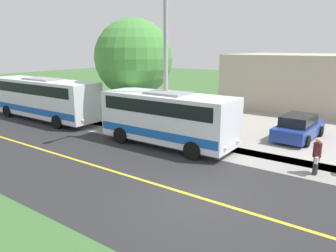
{
  "coord_description": "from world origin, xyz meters",
  "views": [
    {
      "loc": [
        9.29,
        5.33,
        5.27
      ],
      "look_at": [
        -3.5,
        -3.81,
        1.4
      ],
      "focal_mm": 34.41,
      "sensor_mm": 36.0,
      "label": 1
    }
  ],
  "objects_px": {
    "shuttle_bus_front": "(168,116)",
    "transit_bus_rear": "(44,97)",
    "pedestrian_with_bags": "(317,155)",
    "parked_car_near": "(298,127)",
    "tree_curbside": "(134,58)",
    "street_light_pole": "(164,54)"
  },
  "relations": [
    {
      "from": "transit_bus_rear",
      "to": "street_light_pole",
      "type": "xyz_separation_m",
      "value": [
        -0.39,
        10.77,
        3.21
      ]
    },
    {
      "from": "transit_bus_rear",
      "to": "street_light_pole",
      "type": "distance_m",
      "value": 11.25
    },
    {
      "from": "street_light_pole",
      "to": "parked_car_near",
      "type": "height_order",
      "value": "street_light_pole"
    },
    {
      "from": "transit_bus_rear",
      "to": "parked_car_near",
      "type": "xyz_separation_m",
      "value": [
        -5.5,
        16.74,
        -1.0
      ]
    },
    {
      "from": "shuttle_bus_front",
      "to": "transit_bus_rear",
      "type": "relative_size",
      "value": 0.76
    },
    {
      "from": "parked_car_near",
      "to": "shuttle_bus_front",
      "type": "bearing_deg",
      "value": -45.36
    },
    {
      "from": "pedestrian_with_bags",
      "to": "tree_curbside",
      "type": "height_order",
      "value": "tree_curbside"
    },
    {
      "from": "street_light_pole",
      "to": "parked_car_near",
      "type": "bearing_deg",
      "value": 130.62
    },
    {
      "from": "parked_car_near",
      "to": "tree_curbside",
      "type": "bearing_deg",
      "value": -75.92
    },
    {
      "from": "pedestrian_with_bags",
      "to": "parked_car_near",
      "type": "height_order",
      "value": "pedestrian_with_bags"
    },
    {
      "from": "shuttle_bus_front",
      "to": "parked_car_near",
      "type": "height_order",
      "value": "shuttle_bus_front"
    },
    {
      "from": "street_light_pole",
      "to": "tree_curbside",
      "type": "relative_size",
      "value": 1.25
    },
    {
      "from": "pedestrian_with_bags",
      "to": "parked_car_near",
      "type": "bearing_deg",
      "value": -158.75
    },
    {
      "from": "shuttle_bus_front",
      "to": "tree_curbside",
      "type": "height_order",
      "value": "tree_curbside"
    },
    {
      "from": "shuttle_bus_front",
      "to": "tree_curbside",
      "type": "bearing_deg",
      "value": -120.31
    },
    {
      "from": "transit_bus_rear",
      "to": "street_light_pole",
      "type": "height_order",
      "value": "street_light_pole"
    },
    {
      "from": "transit_bus_rear",
      "to": "parked_car_near",
      "type": "distance_m",
      "value": 17.65
    },
    {
      "from": "shuttle_bus_front",
      "to": "transit_bus_rear",
      "type": "xyz_separation_m",
      "value": [
        0.05,
        -11.22,
        0.07
      ]
    },
    {
      "from": "street_light_pole",
      "to": "tree_curbside",
      "type": "height_order",
      "value": "street_light_pole"
    },
    {
      "from": "shuttle_bus_front",
      "to": "pedestrian_with_bags",
      "type": "xyz_separation_m",
      "value": [
        -0.21,
        7.56,
        -0.77
      ]
    },
    {
      "from": "shuttle_bus_front",
      "to": "street_light_pole",
      "type": "height_order",
      "value": "street_light_pole"
    },
    {
      "from": "transit_bus_rear",
      "to": "parked_car_near",
      "type": "bearing_deg",
      "value": 108.2
    }
  ]
}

